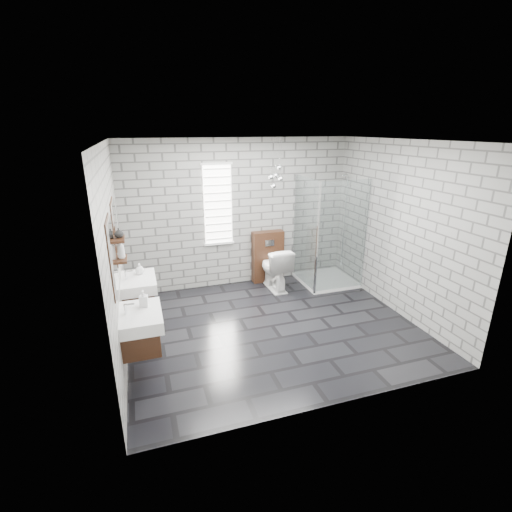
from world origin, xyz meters
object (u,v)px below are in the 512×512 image
vanity_left (137,320)px  vanity_right (136,284)px  shower_enclosure (325,260)px  toilet (275,268)px  cistern_panel (268,256)px

vanity_left → vanity_right: same height
vanity_right → shower_enclosure: size_ratio=0.77×
toilet → cistern_panel: bearing=-91.6°
cistern_panel → toilet: bearing=-90.0°
vanity_right → toilet: vanity_right is taller
shower_enclosure → vanity_right: bearing=-168.0°
vanity_right → toilet: (2.44, 0.85, -0.35)m
vanity_left → toilet: size_ratio=1.95×
cistern_panel → shower_enclosure: bearing=-28.0°
cistern_panel → shower_enclosure: shower_enclosure is taller
cistern_panel → vanity_left: bearing=-136.4°
vanity_right → toilet: size_ratio=1.95×
vanity_right → cistern_panel: bearing=27.0°
cistern_panel → toilet: cistern_panel is taller
vanity_right → vanity_left: bearing=-90.0°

